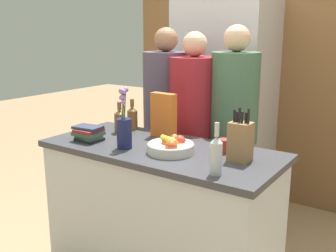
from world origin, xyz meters
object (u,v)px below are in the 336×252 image
Objects in this scene: knife_block at (240,141)px; bottle_oil at (132,117)px; cereal_box at (164,115)px; fruit_bowl at (171,146)px; flower_vase at (124,129)px; person_in_blue at (194,125)px; coffee_mug at (224,146)px; refrigerator at (224,105)px; book_stack at (89,133)px; person_in_red_tee at (234,124)px; person_at_sink at (166,117)px; bottle_wine at (216,154)px; bottle_vinegar at (120,120)px.

knife_block is 1.34× the size of bottle_oil.
cereal_box reaches higher than bottle_oil.
fruit_bowl is 0.32m from flower_vase.
person_in_blue is (0.00, 0.40, -0.15)m from cereal_box.
refrigerator is at bearing 116.54° from coffee_mug.
book_stack is at bearing -100.96° from refrigerator.
knife_block is 0.19× the size of person_in_blue.
coffee_mug is at bearing -43.91° from person_in_red_tee.
knife_block is at bearing -48.90° from person_at_sink.
person_at_sink is at bearing 85.72° from bottle_oil.
flower_vase is 0.70m from bottle_wine.
person_at_sink reaches higher than book_stack.
bottle_wine is 0.17× the size of person_in_red_tee.
bottle_vinegar is 0.84m from person_in_red_tee.
refrigerator reaches higher than fruit_bowl.
bottle_oil is at bearing 170.97° from coffee_mug.
bottle_oil is at bearing -119.85° from person_in_red_tee.
coffee_mug is 0.83m from bottle_oil.
fruit_bowl is 0.32m from coffee_mug.
bottle_wine is (0.69, -0.09, -0.02)m from flower_vase.
refrigerator is 1.15× the size of person_at_sink.
bottle_vinegar is at bearing 174.08° from knife_block.
flower_vase is 0.32m from book_stack.
bottle_oil is (-0.97, 0.23, -0.03)m from knife_block.
fruit_bowl is 0.44m from bottle_wine.
person_in_blue is 0.32m from person_in_red_tee.
cereal_box is 0.57m from person_in_red_tee.
knife_block is 1.38× the size of bottle_vinegar.
knife_block is 0.99m from bottle_vinegar.
person_in_red_tee reaches higher than cereal_box.
refrigerator is at bearing 115.13° from bottle_wine.
bottle_oil is at bearing -109.52° from person_at_sink.
person_at_sink reaches higher than cereal_box.
flower_vase is at bearing -153.36° from coffee_mug.
flower_vase is 0.49m from bottle_oil.
book_stack is 0.12× the size of person_in_red_tee.
refrigerator reaches higher than bottle_wine.
refrigerator is at bearing 91.24° from flower_vase.
bottle_oil is (-0.27, 0.41, -0.04)m from flower_vase.
refrigerator is 1.40m from fruit_bowl.
person_at_sink is at bearing -151.76° from person_in_red_tee.
bottle_wine is at bearing -72.94° from person_in_blue.
book_stack is 0.12× the size of person_in_blue.
book_stack is 0.81m from person_at_sink.
flower_vase is 0.85m from person_at_sink.
cereal_box reaches higher than bottle_wine.
person_at_sink is 0.29m from person_in_blue.
person_in_red_tee is at bearing 117.92° from knife_block.
person_in_red_tee is at bearing -8.53° from person_in_blue.
person_in_red_tee reaches higher than coffee_mug.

